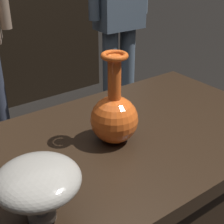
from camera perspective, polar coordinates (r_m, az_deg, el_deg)
The scene contains 3 objects.
vase_centerpiece at distance 0.97m, azimuth 0.43°, elevation -0.64°, with size 0.14×0.14×0.28m.
vase_tall_behind at distance 0.71m, azimuth -12.84°, elevation -11.71°, with size 0.18×0.18×0.14m.
visitor_near_right at distance 2.27m, azimuth 1.33°, elevation 18.27°, with size 0.47×0.19×1.65m.
Camera 1 is at (-0.49, -0.68, 1.34)m, focal length 52.35 mm.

